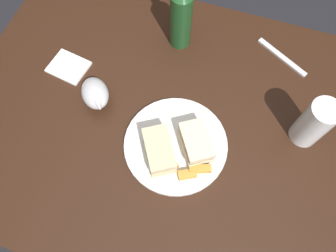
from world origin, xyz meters
The scene contains 16 objects.
ground_plane centered at (0.00, 0.00, 0.00)m, with size 6.00×6.00×0.00m, color black.
dining_table centered at (0.00, 0.00, 0.38)m, with size 1.15×0.89×0.77m, color black.
plate centered at (-0.07, 0.07, 0.77)m, with size 0.28×0.28×0.01m, color white.
sandwich_half_left centered at (-0.04, 0.11, 0.81)m, with size 0.12×0.13×0.06m.
sandwich_half_right centered at (-0.12, 0.06, 0.81)m, with size 0.12×0.13×0.06m.
potato_wedge_front centered at (-0.11, 0.08, 0.79)m, with size 0.06×0.02×0.02m, color #AD702D.
potato_wedge_middle centered at (-0.07, 0.13, 0.79)m, with size 0.04×0.02×0.02m, color #B77F33.
potato_wedge_back centered at (-0.13, 0.09, 0.79)m, with size 0.05×0.02×0.02m, color #B77F33.
potato_wedge_left_edge centered at (-0.15, 0.12, 0.79)m, with size 0.06×0.02×0.02m, color gold.
potato_wedge_right_edge centered at (-0.12, 0.14, 0.79)m, with size 0.05×0.02×0.01m, color gold.
potato_wedge_stray centered at (-0.06, 0.14, 0.79)m, with size 0.04×0.02×0.02m, color gold.
pint_glass centered at (-0.39, -0.07, 0.83)m, with size 0.07×0.07×0.15m.
gravy_boat centered at (0.19, 0.01, 0.81)m, with size 0.12×0.12×0.07m.
cider_bottle centered at (0.03, -0.27, 0.88)m, with size 0.06×0.06×0.28m.
napkin centered at (0.31, -0.06, 0.77)m, with size 0.11×0.09×0.01m, color white.
fork centered at (-0.29, -0.30, 0.77)m, with size 0.18×0.02×0.01m, color silver.
Camera 1 is at (-0.14, 0.36, 1.57)m, focal length 33.94 mm.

